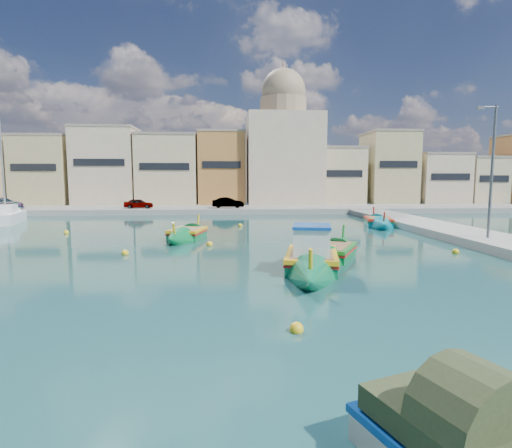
# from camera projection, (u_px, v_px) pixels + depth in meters

# --- Properties ---
(ground) EXTENTS (160.00, 160.00, 0.00)m
(ground) POSITION_uv_depth(u_px,v_px,m) (167.00, 275.00, 16.12)
(ground) COLOR #154140
(ground) RESTS_ON ground
(north_quay) EXTENTS (80.00, 8.00, 0.60)m
(north_quay) POSITION_uv_depth(u_px,v_px,m) (209.00, 210.00, 47.83)
(north_quay) COLOR gray
(north_quay) RESTS_ON ground
(north_townhouses) EXTENTS (83.20, 7.87, 10.19)m
(north_townhouses) POSITION_uv_depth(u_px,v_px,m) (259.00, 172.00, 55.05)
(north_townhouses) COLOR tan
(north_townhouses) RESTS_ON ground
(church_block) EXTENTS (10.00, 10.00, 19.10)m
(church_block) POSITION_uv_depth(u_px,v_px,m) (283.00, 147.00, 55.52)
(church_block) COLOR #C0AD8F
(church_block) RESTS_ON ground
(quay_street_lamp) EXTENTS (1.18, 0.16, 8.00)m
(quay_street_lamp) POSITION_uv_depth(u_px,v_px,m) (491.00, 171.00, 22.73)
(quay_street_lamp) COLOR #595B60
(quay_street_lamp) RESTS_ON ground
(parked_cars) EXTENTS (29.33, 1.80, 1.28)m
(parked_cars) POSITION_uv_depth(u_px,v_px,m) (99.00, 203.00, 45.43)
(parked_cars) COLOR #4C1919
(parked_cars) RESTS_ON north_quay
(luzzu_turquoise_cabin) EXTENTS (4.08, 9.71, 3.05)m
(luzzu_turquoise_cabin) POSITION_uv_depth(u_px,v_px,m) (312.00, 261.00, 17.26)
(luzzu_turquoise_cabin) COLOR #0B7445
(luzzu_turquoise_cabin) RESTS_ON ground
(luzzu_cyan_mid) EXTENTS (3.76, 8.57, 2.47)m
(luzzu_cyan_mid) POSITION_uv_depth(u_px,v_px,m) (378.00, 223.00, 33.52)
(luzzu_cyan_mid) COLOR #00859C
(luzzu_cyan_mid) RESTS_ON ground
(luzzu_green) EXTENTS (3.31, 7.63, 2.33)m
(luzzu_green) POSITION_uv_depth(u_px,v_px,m) (188.00, 235.00, 26.27)
(luzzu_green) COLOR #0A7136
(luzzu_green) RESTS_ON ground
(luzzu_blue_south) EXTENTS (5.34, 8.07, 2.34)m
(luzzu_blue_south) POSITION_uv_depth(u_px,v_px,m) (331.00, 253.00, 19.61)
(luzzu_blue_south) COLOR #0A6E32
(luzzu_blue_south) RESTS_ON ground
(yacht_north) EXTENTS (4.30, 8.52, 10.95)m
(yacht_north) POSITION_uv_depth(u_px,v_px,m) (10.00, 217.00, 36.80)
(yacht_north) COLOR white
(yacht_north) RESTS_ON ground
(mooring_buoys) EXTENTS (23.90, 23.45, 0.36)m
(mooring_buoys) POSITION_uv_depth(u_px,v_px,m) (218.00, 246.00, 22.76)
(mooring_buoys) COLOR yellow
(mooring_buoys) RESTS_ON ground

